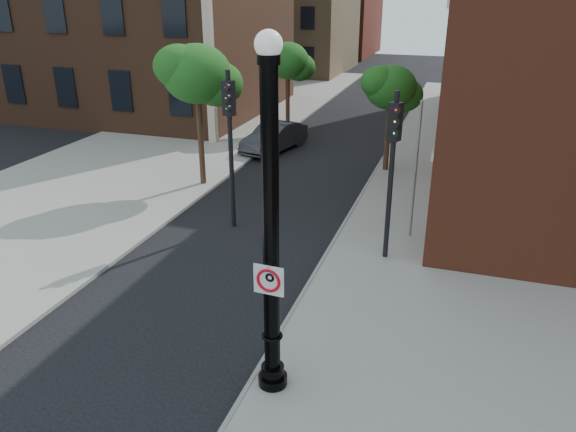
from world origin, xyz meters
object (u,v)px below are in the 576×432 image
(no_parking_sign, at_px, (269,280))
(traffic_signal_left, at_px, (230,125))
(lamppost, at_px, (271,246))
(parked_car, at_px, (274,137))
(traffic_signal_right, at_px, (393,150))

(no_parking_sign, xyz_separation_m, traffic_signal_left, (-4.21, 7.84, 0.93))
(no_parking_sign, distance_m, traffic_signal_left, 8.95)
(lamppost, distance_m, parked_car, 18.38)
(traffic_signal_right, bearing_deg, lamppost, -80.50)
(lamppost, xyz_separation_m, no_parking_sign, (0.01, -0.18, -0.65))
(parked_car, height_order, traffic_signal_right, traffic_signal_right)
(lamppost, height_order, parked_car, lamppost)
(no_parking_sign, height_order, traffic_signal_right, traffic_signal_right)
(lamppost, xyz_separation_m, parked_car, (-6.03, 17.15, -2.66))
(no_parking_sign, distance_m, traffic_signal_right, 7.06)
(lamppost, distance_m, traffic_signal_left, 8.74)
(traffic_signal_left, bearing_deg, parked_car, 113.43)
(lamppost, relative_size, traffic_signal_right, 1.39)
(lamppost, distance_m, traffic_signal_right, 6.83)
(traffic_signal_left, xyz_separation_m, traffic_signal_right, (5.51, -0.95, -0.13))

